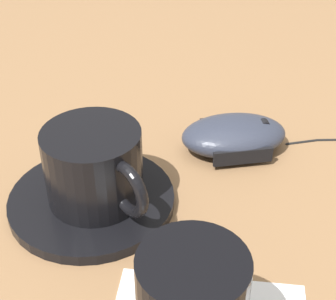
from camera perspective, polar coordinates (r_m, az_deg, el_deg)
ground_plane at (r=0.46m, az=-1.30°, el=-8.03°), size 3.00×3.00×0.00m
saucer at (r=0.48m, az=-8.42°, el=-5.47°), size 0.15×0.15×0.01m
coffee_cup at (r=0.45m, az=-8.09°, el=-1.84°), size 0.12×0.09×0.07m
computer_mouse at (r=0.54m, az=7.43°, el=1.58°), size 0.13×0.13×0.04m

